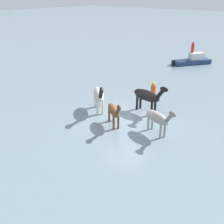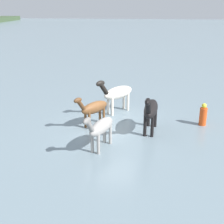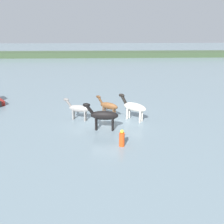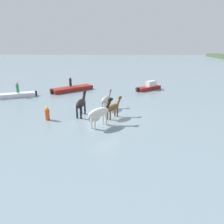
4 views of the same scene
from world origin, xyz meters
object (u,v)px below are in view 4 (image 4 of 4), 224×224
object	(u,v)px
boat_dinghy_port	(72,89)
buoy_channel_marker	(47,114)
horse_dun_straggler	(100,112)
horse_gray_outer	(113,107)
person_spotter_bow	(70,82)
horse_mid_herd	(81,103)
person_boatman_standing	(17,88)
horse_pinto_flank	(106,99)
boat_motor_center	(149,88)
boat_launch_far	(17,96)

from	to	relation	value
boat_dinghy_port	buoy_channel_marker	size ratio (longest dim) A/B	4.57
horse_dun_straggler	horse_gray_outer	bearing A→B (deg)	14.64
horse_dun_straggler	person_spotter_bow	size ratio (longest dim) A/B	1.91
horse_gray_outer	boat_dinghy_port	world-z (taller)	horse_gray_outer
horse_gray_outer	boat_dinghy_port	size ratio (longest dim) A/B	0.38
horse_mid_herd	person_boatman_standing	bearing A→B (deg)	60.22
horse_mid_herd	buoy_channel_marker	xyz separation A→B (m)	(1.18, -2.61, -0.61)
buoy_channel_marker	horse_pinto_flank	bearing A→B (deg)	124.34
person_spotter_bow	horse_mid_herd	bearing A→B (deg)	17.08
boat_dinghy_port	person_boatman_standing	world-z (taller)	person_boatman_standing
boat_motor_center	horse_pinto_flank	bearing A→B (deg)	-158.26
horse_gray_outer	boat_launch_far	bearing A→B (deg)	93.56
horse_gray_outer	boat_motor_center	size ratio (longest dim) A/B	0.55
horse_dun_straggler	boat_motor_center	world-z (taller)	horse_dun_straggler
person_spotter_bow	horse_gray_outer	bearing A→B (deg)	28.92
boat_dinghy_port	boat_launch_far	bearing A→B (deg)	171.04
boat_dinghy_port	boat_motor_center	size ratio (longest dim) A/B	1.45
boat_launch_far	person_spotter_bow	bearing A→B (deg)	-169.13
horse_mid_herd	person_spotter_bow	size ratio (longest dim) A/B	2.22
boat_motor_center	person_boatman_standing	xyz separation A→B (m)	(4.70, -15.68, 0.82)
horse_pinto_flank	buoy_channel_marker	xyz separation A→B (m)	(3.19, -4.66, -0.46)
horse_pinto_flank	horse_gray_outer	xyz separation A→B (m)	(2.45, 0.73, -0.04)
boat_dinghy_port	person_spotter_bow	xyz separation A→B (m)	(-0.21, -0.20, 0.98)
boat_motor_center	person_spotter_bow	size ratio (longest dim) A/B	3.01
horse_pinto_flank	boat_launch_far	xyz separation A→B (m)	(-4.48, -10.68, -0.81)
horse_gray_outer	buoy_channel_marker	distance (m)	5.45
boat_launch_far	horse_mid_herd	bearing A→B (deg)	119.03
horse_mid_herd	boat_dinghy_port	size ratio (longest dim) A/B	0.51
person_spotter_bow	person_boatman_standing	bearing A→B (deg)	-53.56
horse_pinto_flank	person_spotter_bow	xyz separation A→B (m)	(-8.29, -5.21, 0.20)
boat_motor_center	buoy_channel_marker	xyz separation A→B (m)	(12.27, -9.84, 0.21)
person_spotter_bow	buoy_channel_marker	bearing A→B (deg)	2.75
horse_pinto_flank	boat_launch_far	size ratio (longest dim) A/B	0.54
horse_mid_herd	horse_dun_straggler	bearing A→B (deg)	-136.42
horse_pinto_flank	horse_gray_outer	size ratio (longest dim) A/B	1.13
horse_gray_outer	horse_dun_straggler	size ratio (longest dim) A/B	0.87
boat_launch_far	buoy_channel_marker	distance (m)	9.75
horse_dun_straggler	person_boatman_standing	distance (m)	13.59
horse_dun_straggler	person_boatman_standing	world-z (taller)	horse_dun_straggler
boat_launch_far	horse_pinto_flank	bearing A→B (deg)	133.20
horse_mid_herd	boat_launch_far	distance (m)	10.84
horse_pinto_flank	boat_motor_center	distance (m)	10.48
horse_mid_herd	boat_launch_far	xyz separation A→B (m)	(-6.49, -8.63, -0.96)
boat_motor_center	person_boatman_standing	world-z (taller)	person_boatman_standing
person_spotter_bow	horse_dun_straggler	bearing A→B (deg)	21.31
horse_mid_herd	boat_motor_center	xyz separation A→B (m)	(-11.09, 7.23, -0.82)
boat_dinghy_port	person_spotter_bow	bearing A→B (deg)	93.41
person_boatman_standing	horse_gray_outer	bearing A→B (deg)	58.64
horse_dun_straggler	horse_mid_herd	bearing A→B (deg)	75.78
horse_gray_outer	buoy_channel_marker	size ratio (longest dim) A/B	1.73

